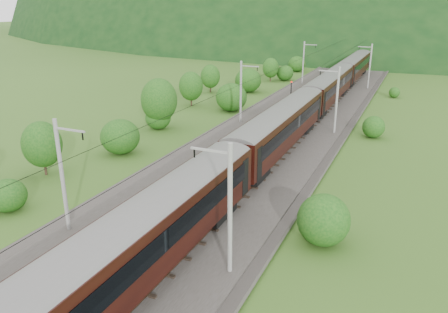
% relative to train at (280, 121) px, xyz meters
% --- Properties ---
extents(ground, '(600.00, 600.00, 0.00)m').
position_rel_train_xyz_m(ground, '(-2.40, -21.51, -3.84)').
color(ground, '#32571B').
rests_on(ground, ground).
extents(railbed, '(14.00, 220.00, 0.30)m').
position_rel_train_xyz_m(railbed, '(-2.40, -11.51, -3.69)').
color(railbed, '#38332D').
rests_on(railbed, ground).
extents(track_left, '(2.40, 220.00, 0.27)m').
position_rel_train_xyz_m(track_left, '(-4.80, -11.51, -3.47)').
color(track_left, brown).
rests_on(track_left, railbed).
extents(track_right, '(2.40, 220.00, 0.27)m').
position_rel_train_xyz_m(track_right, '(0.00, -11.51, -3.47)').
color(track_right, brown).
rests_on(track_right, railbed).
extents(catenary_left, '(2.54, 192.28, 8.00)m').
position_rel_train_xyz_m(catenary_left, '(-8.52, 10.49, 0.66)').
color(catenary_left, gray).
rests_on(catenary_left, railbed).
extents(catenary_right, '(2.54, 192.28, 8.00)m').
position_rel_train_xyz_m(catenary_right, '(3.72, 10.49, 0.66)').
color(catenary_right, gray).
rests_on(catenary_right, railbed).
extents(overhead_wires, '(4.83, 198.00, 0.03)m').
position_rel_train_xyz_m(overhead_wires, '(-2.40, -11.51, 3.26)').
color(overhead_wires, black).
rests_on(overhead_wires, ground).
extents(mountain_main, '(504.00, 360.00, 244.00)m').
position_rel_train_xyz_m(mountain_main, '(-2.40, 238.49, -3.84)').
color(mountain_main, black).
rests_on(mountain_main, ground).
extents(mountain_ridge, '(336.00, 280.00, 132.00)m').
position_rel_train_xyz_m(mountain_ridge, '(-122.40, 278.49, -3.84)').
color(mountain_ridge, black).
rests_on(mountain_ridge, ground).
extents(train, '(3.28, 181.75, 5.73)m').
position_rel_train_xyz_m(train, '(0.00, 0.00, 0.00)').
color(train, black).
rests_on(train, ground).
extents(hazard_post_near, '(0.16, 0.16, 1.48)m').
position_rel_train_xyz_m(hazard_post_near, '(-2.68, 21.18, -2.80)').
color(hazard_post_near, red).
rests_on(hazard_post_near, railbed).
extents(hazard_post_far, '(0.15, 0.15, 1.40)m').
position_rel_train_xyz_m(hazard_post_far, '(-1.75, 39.58, -2.84)').
color(hazard_post_far, red).
rests_on(hazard_post_far, railbed).
extents(signal, '(0.27, 0.27, 2.44)m').
position_rel_train_xyz_m(signal, '(-7.28, 30.01, -2.11)').
color(signal, black).
rests_on(signal, railbed).
extents(vegetation_left, '(13.15, 146.43, 6.54)m').
position_rel_train_xyz_m(vegetation_left, '(-16.61, 3.48, -1.44)').
color(vegetation_left, '#124512').
rests_on(vegetation_left, ground).
extents(vegetation_right, '(5.03, 98.68, 3.18)m').
position_rel_train_xyz_m(vegetation_right, '(8.77, -19.67, -2.46)').
color(vegetation_right, '#124512').
rests_on(vegetation_right, ground).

